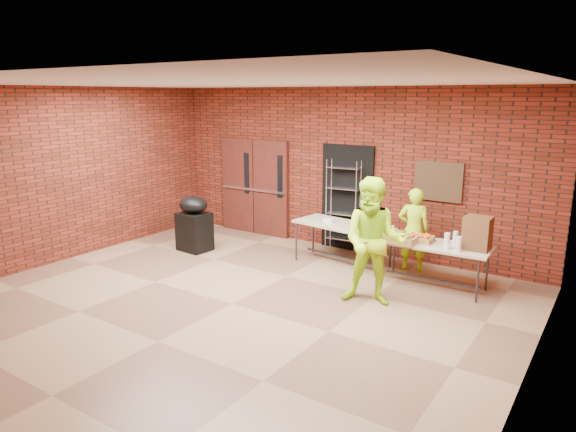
# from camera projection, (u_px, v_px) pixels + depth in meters

# --- Properties ---
(room) EXTENTS (8.08, 7.08, 3.28)m
(room) POSITION_uv_depth(u_px,v_px,m) (229.00, 199.00, 7.28)
(room) COLOR brown
(room) RESTS_ON ground
(double_doors) EXTENTS (1.78, 0.12, 2.10)m
(double_doors) POSITION_uv_depth(u_px,v_px,m) (254.00, 187.00, 11.38)
(double_doors) COLOR #4F1B16
(double_doors) RESTS_ON room
(dark_doorway) EXTENTS (1.10, 0.06, 2.10)m
(dark_doorway) POSITION_uv_depth(u_px,v_px,m) (347.00, 198.00, 10.15)
(dark_doorway) COLOR black
(dark_doorway) RESTS_ON room
(bronze_plaque) EXTENTS (0.85, 0.04, 0.70)m
(bronze_plaque) POSITION_uv_depth(u_px,v_px,m) (438.00, 181.00, 9.05)
(bronze_plaque) COLOR #47301C
(bronze_plaque) RESTS_ON room
(wire_rack) EXTENTS (0.68, 0.28, 1.82)m
(wire_rack) POSITION_uv_depth(u_px,v_px,m) (343.00, 206.00, 10.08)
(wire_rack) COLOR silver
(wire_rack) RESTS_ON room
(table_left) EXTENTS (1.91, 1.00, 0.75)m
(table_left) POSITION_uv_depth(u_px,v_px,m) (343.00, 228.00, 9.32)
(table_left) COLOR #C0AD93
(table_left) RESTS_ON room
(table_right) EXTENTS (1.77, 0.78, 0.72)m
(table_right) POSITION_uv_depth(u_px,v_px,m) (434.00, 247.00, 8.21)
(table_right) COLOR #C0AD93
(table_right) RESTS_ON room
(basket_bananas) EXTENTS (0.47, 0.36, 0.14)m
(basket_bananas) POSITION_uv_depth(u_px,v_px,m) (388.00, 234.00, 8.52)
(basket_bananas) COLOR #A37F41
(basket_bananas) RESTS_ON table_right
(basket_oranges) EXTENTS (0.40, 0.31, 0.12)m
(basket_oranges) POSITION_uv_depth(u_px,v_px,m) (420.00, 238.00, 8.30)
(basket_oranges) COLOR #A37F41
(basket_oranges) RESTS_ON table_right
(basket_apples) EXTENTS (0.48, 0.37, 0.15)m
(basket_apples) POSITION_uv_depth(u_px,v_px,m) (402.00, 239.00, 8.24)
(basket_apples) COLOR #A37F41
(basket_apples) RESTS_ON table_right
(muffin_tray) EXTENTS (0.44, 0.44, 0.11)m
(muffin_tray) POSITION_uv_depth(u_px,v_px,m) (373.00, 227.00, 8.92)
(muffin_tray) COLOR #124514
(muffin_tray) RESTS_ON table_left
(napkin_box) EXTENTS (0.19, 0.13, 0.06)m
(napkin_box) POSITION_uv_depth(u_px,v_px,m) (328.00, 221.00, 9.45)
(napkin_box) COLOR white
(napkin_box) RESTS_ON table_left
(coffee_dispenser) EXTENTS (0.39, 0.35, 0.52)m
(coffee_dispenser) POSITION_uv_depth(u_px,v_px,m) (477.00, 233.00, 7.84)
(coffee_dispenser) COLOR brown
(coffee_dispenser) RESTS_ON table_right
(cup_stack_front) EXTENTS (0.08, 0.08, 0.25)m
(cup_stack_front) POSITION_uv_depth(u_px,v_px,m) (447.00, 241.00, 7.88)
(cup_stack_front) COLOR white
(cup_stack_front) RESTS_ON table_right
(cup_stack_mid) EXTENTS (0.08, 0.08, 0.24)m
(cup_stack_mid) POSITION_uv_depth(u_px,v_px,m) (459.00, 244.00, 7.74)
(cup_stack_mid) COLOR white
(cup_stack_mid) RESTS_ON table_right
(cup_stack_back) EXTENTS (0.08, 0.08, 0.23)m
(cup_stack_back) POSITION_uv_depth(u_px,v_px,m) (455.00, 238.00, 8.07)
(cup_stack_back) COLOR white
(cup_stack_back) RESTS_ON table_right
(covered_grill) EXTENTS (0.64, 0.55, 1.10)m
(covered_grill) POSITION_uv_depth(u_px,v_px,m) (194.00, 224.00, 10.18)
(covered_grill) COLOR black
(covered_grill) RESTS_ON room
(volunteer_woman) EXTENTS (0.63, 0.51, 1.49)m
(volunteer_woman) POSITION_uv_depth(u_px,v_px,m) (413.00, 230.00, 8.96)
(volunteer_woman) COLOR #BFFE1C
(volunteer_woman) RESTS_ON room
(volunteer_man) EXTENTS (1.08, 0.94, 1.90)m
(volunteer_man) POSITION_uv_depth(u_px,v_px,m) (374.00, 242.00, 7.48)
(volunteer_man) COLOR #BFFE1C
(volunteer_man) RESTS_ON room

